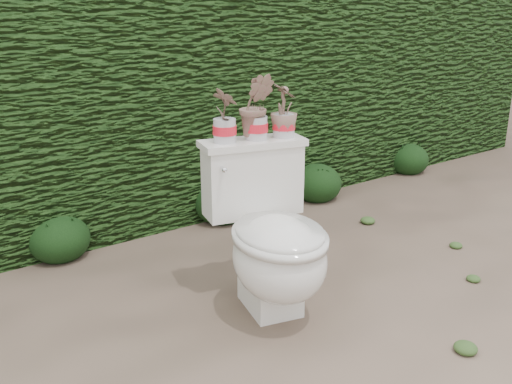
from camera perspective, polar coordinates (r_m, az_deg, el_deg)
ground at (r=2.77m, az=-0.99°, el=-11.70°), size 60.00×60.00×0.00m
hedge at (r=3.87m, az=-15.03°, el=8.99°), size 8.00×1.00×1.60m
toilet at (r=2.62m, az=1.62°, el=-4.85°), size 0.61×0.77×0.78m
potted_plant_left at (r=2.63m, az=-3.18°, el=7.53°), size 0.11×0.14×0.24m
potted_plant_center at (r=2.68m, az=0.03°, el=8.37°), size 0.21×0.20×0.30m
potted_plant_right at (r=2.74m, az=2.82°, el=8.00°), size 0.16×0.16×0.24m
liriope_clump_2 at (r=3.44m, az=-19.16°, el=-3.97°), size 0.35×0.35×0.28m
liriope_clump_3 at (r=3.81m, az=-3.39°, el=-0.55°), size 0.39×0.39×0.31m
liriope_clump_4 at (r=4.24m, az=6.10°, el=1.24°), size 0.37×0.37×0.29m
liriope_clump_5 at (r=5.08m, az=14.99°, el=3.48°), size 0.35×0.35×0.28m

